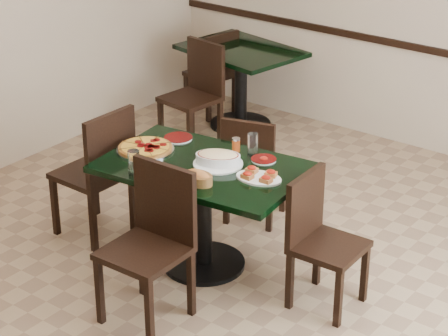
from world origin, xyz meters
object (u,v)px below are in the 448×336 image
Objects in this scene: back_chair_left at (216,69)px; main_table at (203,190)px; back_table at (241,72)px; bruschetta_platter at (259,176)px; back_chair_near at (197,88)px; pepperoni_pizza at (145,148)px; chair_right at (318,234)px; chair_far at (252,165)px; chair_near at (154,235)px; chair_left at (100,167)px; bread_basket at (198,177)px; lasagna_casserole at (218,158)px.

main_table is at bearing 47.77° from back_chair_left.
bruschetta_platter is at bearing -41.44° from back_table.
back_chair_near is 2.37× the size of pepperoni_pizza.
chair_right reaches higher than main_table.
chair_far is 1.32m from chair_near.
back_chair_left is at bearing 178.17° from back_table.
back_chair_near is 1.11× the size of back_chair_left.
chair_far is 0.86× the size of chair_left.
chair_left is 0.44m from pepperoni_pizza.
main_table is at bearing 124.61° from bread_basket.
pepperoni_pizza is at bearing 179.83° from main_table.
back_chair_near reaches higher than chair_right.
back_chair_near is 2.36m from bruschetta_platter.
lasagna_casserole reaches higher than chair_far.
lasagna_casserole is 1.71× the size of bread_basket.
pepperoni_pizza is 1.12× the size of lasagna_casserole.
bruschetta_platter is at bearing 48.09° from bread_basket.
lasagna_casserole is (1.36, -2.10, 0.27)m from back_table.
chair_far is at bearing -29.03° from back_chair_near.
chair_left reaches higher than pepperoni_pizza.
main_table is 1.61× the size of chair_right.
chair_left is 1.05× the size of back_chair_near.
chair_near is at bearing -123.88° from bruschetta_platter.
back_chair_left is (-2.46, 2.13, -0.02)m from chair_right.
chair_near is at bearing -53.41° from back_table.
chair_right reaches higher than lasagna_casserole.
chair_left is at bearing -170.35° from pepperoni_pizza.
main_table is 2.09m from back_chair_near.
chair_left is at bearing 31.67° from chair_far.
back_table is 2.72m from bruschetta_platter.
back_chair_near is at bearing 53.27° from chair_right.
pepperoni_pizza reaches higher than main_table.
chair_right is at bearing 27.79° from bread_basket.
lasagna_casserole reaches higher than bruschetta_platter.
chair_far is at bearing 92.00° from main_table.
back_chair_near reaches higher than chair_far.
chair_near is 1.00× the size of chair_left.
chair_right is at bearing 60.58° from back_chair_left.
chair_far is 0.88m from pepperoni_pizza.
bread_basket is at bearing -43.74° from back_chair_near.
chair_left reaches higher than chair_far.
pepperoni_pizza is 1.19× the size of bruschetta_platter.
bruschetta_platter is at bearing -29.02° from lasagna_casserole.
main_table is 1.20× the size of back_table.
chair_far is 0.74m from lasagna_casserole.
pepperoni_pizza is at bearing 38.95° from back_chair_left.
lasagna_casserole is 0.30m from bread_basket.
chair_near reaches higher than chair_far.
chair_left is at bearing -178.77° from main_table.
back_chair_left is at bearing -159.81° from chair_left.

